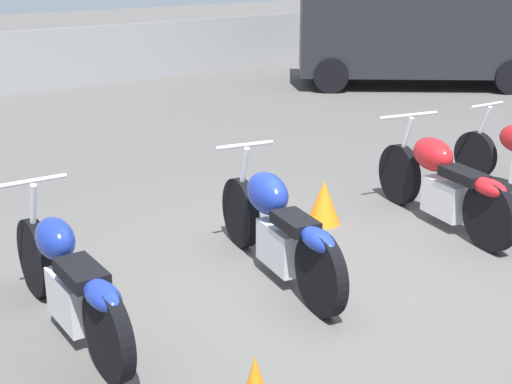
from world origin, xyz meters
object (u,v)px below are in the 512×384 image
at_px(motorcycle_slot_2, 278,227).
at_px(traffic_cone_far, 324,202).
at_px(parked_van, 415,27).
at_px(motorcycle_slot_3, 444,183).
at_px(motorcycle_slot_1, 69,281).

relative_size(motorcycle_slot_2, traffic_cone_far, 4.65).
relative_size(parked_van, traffic_cone_far, 10.86).
distance_m(motorcycle_slot_3, parked_van, 8.46).
height_order(motorcycle_slot_2, parked_van, parked_van).
bearing_deg(traffic_cone_far, motorcycle_slot_3, -41.19).
bearing_deg(traffic_cone_far, parked_van, 33.92).
bearing_deg(motorcycle_slot_1, motorcycle_slot_3, 0.29).
height_order(motorcycle_slot_3, parked_van, parked_van).
bearing_deg(motorcycle_slot_2, motorcycle_slot_3, 10.80).
bearing_deg(motorcycle_slot_2, motorcycle_slot_1, -172.21).
bearing_deg(motorcycle_slot_1, motorcycle_slot_2, -1.32).
distance_m(parked_van, traffic_cone_far, 8.71).
height_order(motorcycle_slot_2, traffic_cone_far, motorcycle_slot_2).
relative_size(motorcycle_slot_3, traffic_cone_far, 4.54).
bearing_deg(parked_van, motorcycle_slot_2, 164.16).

